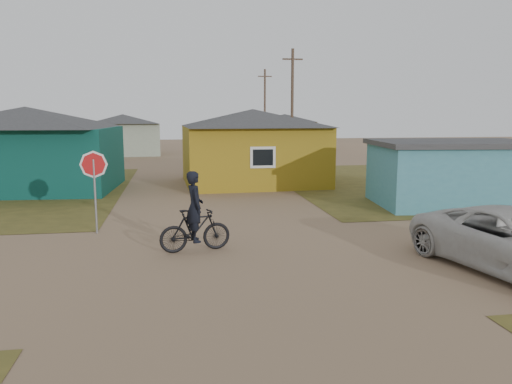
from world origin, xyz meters
TOP-DOWN VIEW (x-y plane):
  - ground at (0.00, 0.00)m, footprint 120.00×120.00m
  - grass_ne at (14.00, 13.00)m, footprint 20.00×18.00m
  - house_teal at (-8.50, 13.50)m, footprint 8.93×7.08m
  - house_yellow at (2.50, 14.00)m, footprint 7.72×6.76m
  - shed_turquoise at (9.50, 6.50)m, footprint 6.71×4.93m
  - house_pale_west at (-6.00, 34.00)m, footprint 7.04×6.15m
  - house_beige_east at (10.00, 40.00)m, footprint 6.95×6.05m
  - house_pale_north at (-14.00, 46.00)m, footprint 6.28×5.81m
  - utility_pole_near at (6.50, 22.00)m, footprint 1.40×0.20m
  - utility_pole_far at (7.50, 38.00)m, footprint 1.40×0.20m
  - stop_sign at (-4.00, 3.82)m, footprint 0.79×0.36m
  - cyclist at (-1.07, 1.28)m, footprint 1.99×0.88m

SIDE VIEW (x-z plane):
  - ground at x=0.00m, z-range 0.00..0.00m
  - grass_ne at x=14.00m, z-range 0.00..0.01m
  - cyclist at x=-1.07m, z-range -0.30..1.88m
  - shed_turquoise at x=9.50m, z-range 0.01..2.61m
  - house_pale_north at x=-14.00m, z-range 0.05..3.45m
  - house_pale_west at x=-6.00m, z-range 0.06..3.66m
  - house_beige_east at x=10.00m, z-range 0.06..3.66m
  - stop_sign at x=-4.00m, z-range 0.60..3.16m
  - house_yellow at x=2.50m, z-range 0.05..3.95m
  - house_teal at x=-8.50m, z-range 0.05..4.05m
  - utility_pole_near at x=6.50m, z-range 0.14..8.14m
  - utility_pole_far at x=7.50m, z-range 0.14..8.14m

